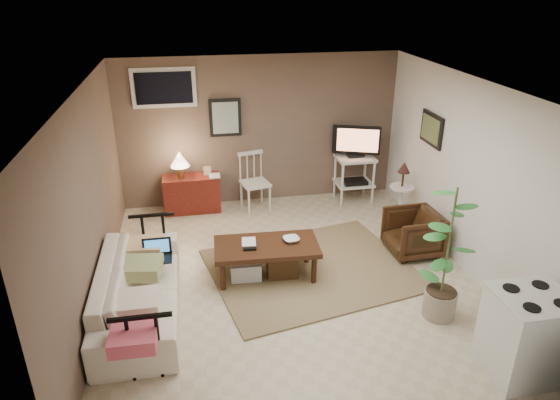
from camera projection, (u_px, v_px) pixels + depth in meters
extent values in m
plane|color=#C1B293|center=(291.00, 278.00, 6.30)|extent=(5.00, 5.00, 0.00)
cube|color=black|center=(225.00, 118.00, 7.83)|extent=(0.50, 0.03, 0.60)
cube|color=black|center=(432.00, 129.00, 6.99)|extent=(0.03, 0.60, 0.45)
cube|color=silver|center=(164.00, 88.00, 7.47)|extent=(0.96, 0.03, 0.60)
cube|color=olive|center=(312.00, 269.00, 6.46)|extent=(2.84, 2.45, 0.02)
cube|color=#3E1B11|center=(266.00, 247.00, 6.16)|extent=(1.31, 0.72, 0.06)
cylinder|color=#3E1B11|center=(223.00, 276.00, 5.96)|extent=(0.07, 0.07, 0.41)
cylinder|color=#3E1B11|center=(314.00, 270.00, 6.09)|extent=(0.07, 0.07, 0.41)
cylinder|color=#3E1B11|center=(222.00, 256.00, 6.40)|extent=(0.07, 0.07, 0.41)
cylinder|color=#3E1B11|center=(307.00, 250.00, 6.54)|extent=(0.07, 0.07, 0.41)
cube|color=black|center=(250.00, 249.00, 6.01)|extent=(0.16, 0.06, 0.02)
cube|color=#48301A|center=(282.00, 265.00, 6.29)|extent=(0.39, 0.34, 0.28)
cube|color=silver|center=(246.00, 269.00, 6.25)|extent=(0.39, 0.34, 0.24)
imported|color=white|center=(138.00, 281.00, 5.48)|extent=(0.63, 2.16, 0.84)
cube|color=black|center=(157.00, 259.00, 5.77)|extent=(0.33, 0.23, 0.02)
cube|color=black|center=(157.00, 246.00, 5.83)|extent=(0.33, 0.02, 0.21)
cube|color=#2D79CC|center=(157.00, 246.00, 5.82)|extent=(0.28, 0.00, 0.17)
cube|color=maroon|center=(192.00, 194.00, 7.99)|extent=(0.88, 0.39, 0.59)
cylinder|color=olive|center=(181.00, 172.00, 7.77)|extent=(0.10, 0.10, 0.20)
cone|color=beige|center=(179.00, 159.00, 7.68)|extent=(0.29, 0.29, 0.24)
cube|color=tan|center=(207.00, 171.00, 7.91)|extent=(0.12, 0.02, 0.15)
cube|color=silver|center=(255.00, 183.00, 8.01)|extent=(0.50, 0.50, 0.04)
cylinder|color=silver|center=(249.00, 203.00, 7.88)|extent=(0.04, 0.04, 0.42)
cylinder|color=silver|center=(270.00, 199.00, 8.02)|extent=(0.04, 0.04, 0.42)
cylinder|color=silver|center=(241.00, 194.00, 8.18)|extent=(0.04, 0.04, 0.42)
cylinder|color=silver|center=(262.00, 191.00, 8.32)|extent=(0.04, 0.04, 0.42)
cube|color=silver|center=(250.00, 153.00, 7.98)|extent=(0.42, 0.14, 0.06)
cube|color=silver|center=(355.00, 158.00, 8.19)|extent=(0.61, 0.50, 0.04)
cube|color=silver|center=(353.00, 183.00, 8.37)|extent=(0.61, 0.50, 0.03)
cylinder|color=silver|center=(342.00, 184.00, 8.10)|extent=(0.04, 0.04, 0.77)
cylinder|color=silver|center=(373.00, 182.00, 8.19)|extent=(0.04, 0.04, 0.77)
cylinder|color=silver|center=(335.00, 175.00, 8.48)|extent=(0.04, 0.04, 0.77)
cylinder|color=silver|center=(365.00, 173.00, 8.57)|extent=(0.04, 0.04, 0.77)
cube|color=black|center=(355.00, 155.00, 8.17)|extent=(0.28, 0.15, 0.03)
cube|color=black|center=(356.00, 140.00, 8.06)|extent=(0.75, 0.32, 0.46)
cube|color=#D67E53|center=(356.00, 140.00, 8.06)|extent=(0.63, 0.24, 0.38)
cube|color=black|center=(355.00, 183.00, 8.31)|extent=(0.39, 0.28, 0.11)
cylinder|color=silver|center=(398.00, 221.00, 7.73)|extent=(0.26, 0.26, 0.03)
cylinder|color=silver|center=(400.00, 204.00, 7.62)|extent=(0.05, 0.05, 0.55)
cylinder|color=silver|center=(402.00, 187.00, 7.50)|extent=(0.37, 0.37, 0.03)
cylinder|color=#32190D|center=(403.00, 179.00, 7.45)|extent=(0.03, 0.03, 0.24)
cone|color=#361A16|center=(404.00, 167.00, 7.37)|extent=(0.18, 0.18, 0.17)
imported|color=#32190D|center=(413.00, 231.00, 6.73)|extent=(0.64, 0.68, 0.67)
cylinder|color=gray|center=(439.00, 303.00, 5.54)|extent=(0.36, 0.36, 0.32)
cylinder|color=#4C602D|center=(449.00, 242.00, 5.22)|extent=(0.02, 0.02, 1.24)
cube|color=silver|center=(526.00, 336.00, 4.64)|extent=(0.65, 0.61, 0.84)
cube|color=silver|center=(536.00, 298.00, 4.46)|extent=(0.67, 0.62, 0.03)
cylinder|color=black|center=(532.00, 308.00, 4.29)|extent=(0.15, 0.15, 0.01)
cylinder|color=black|center=(511.00, 288.00, 4.56)|extent=(0.15, 0.15, 0.01)
cylinder|color=black|center=(540.00, 285.00, 4.61)|extent=(0.15, 0.15, 0.01)
imported|color=#3E1B11|center=(291.00, 234.00, 6.18)|extent=(0.20, 0.07, 0.20)
imported|color=#3E1B11|center=(241.00, 235.00, 6.13)|extent=(0.17, 0.04, 0.24)
imported|color=#3E1B11|center=(209.00, 170.00, 7.81)|extent=(0.17, 0.03, 0.23)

